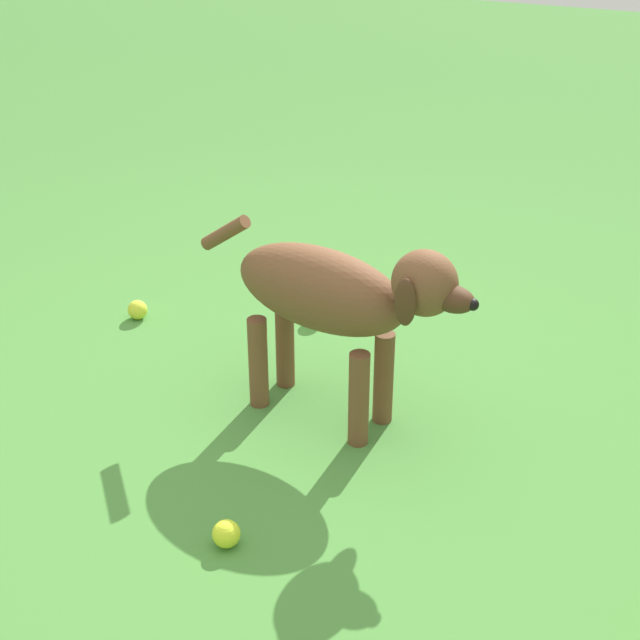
# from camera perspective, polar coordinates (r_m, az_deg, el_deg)

# --- Properties ---
(ground) EXTENTS (14.00, 14.00, 0.00)m
(ground) POSITION_cam_1_polar(r_m,az_deg,el_deg) (2.55, 1.08, -6.74)
(ground) COLOR #478438
(dog) EXTENTS (0.28, 0.85, 0.58)m
(dog) POSITION_cam_1_polar(r_m,az_deg,el_deg) (2.40, 0.99, 1.45)
(dog) COLOR brown
(dog) RESTS_ON ground
(tennis_ball_0) EXTENTS (0.07, 0.07, 0.07)m
(tennis_ball_0) POSITION_cam_1_polar(r_m,az_deg,el_deg) (3.14, -11.31, 0.63)
(tennis_ball_0) COLOR #CCD435
(tennis_ball_0) RESTS_ON ground
(tennis_ball_1) EXTENTS (0.07, 0.07, 0.07)m
(tennis_ball_1) POSITION_cam_1_polar(r_m,az_deg,el_deg) (3.05, -0.37, 0.33)
(tennis_ball_1) COLOR #C3E53B
(tennis_ball_1) RESTS_ON ground
(tennis_ball_2) EXTENTS (0.07, 0.07, 0.07)m
(tennis_ball_2) POSITION_cam_1_polar(r_m,az_deg,el_deg) (2.18, -5.86, -13.12)
(tennis_ball_2) COLOR yellow
(tennis_ball_2) RESTS_ON ground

